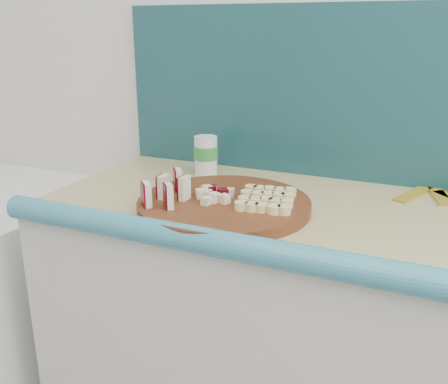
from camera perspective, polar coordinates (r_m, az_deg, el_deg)
The scene contains 7 objects.
porcelain_fixture at distance 2.07m, azimuth -23.88°, elevation -10.42°, with size 0.70×0.72×0.84m.
cutting_board at distance 1.24m, azimuth 0.00°, elevation -1.46°, with size 0.43×0.43×0.03m, color #441E0E.
apple_wedges at distance 1.23m, azimuth -6.42°, elevation 0.37°, with size 0.09×0.17×0.06m.
apple_chunks at distance 1.24m, azimuth -1.25°, elevation -0.31°, with size 0.06×0.07×0.02m.
banana_slices at distance 1.22m, azimuth 4.85°, elevation -0.81°, with size 0.16×0.18×0.02m.
canister at distance 1.53m, azimuth -2.09°, elevation 4.28°, with size 0.07×0.07×0.12m.
banana_peel at distance 1.45m, azimuth 23.20°, elevation -0.49°, with size 0.24×0.19×0.01m.
Camera 1 is at (-0.03, 0.32, 1.35)m, focal length 40.00 mm.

